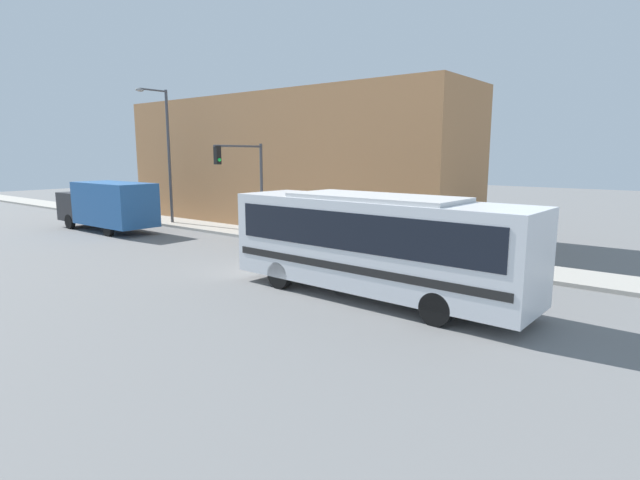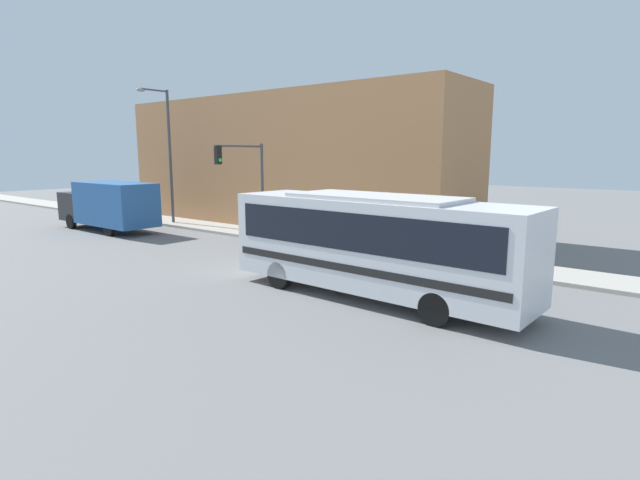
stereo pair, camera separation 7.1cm
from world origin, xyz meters
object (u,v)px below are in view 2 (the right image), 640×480
at_px(street_lamp, 166,147).
at_px(pedestrian_mid_block, 385,231).
at_px(pedestrian_near_corner, 294,221).
at_px(traffic_light_pole, 246,173).
at_px(city_bus, 374,240).
at_px(delivery_truck, 108,204).
at_px(fire_hydrant, 331,238).
at_px(parking_meter, 288,222).

bearing_deg(street_lamp, pedestrian_mid_block, -86.93).
bearing_deg(pedestrian_mid_block, street_lamp, 93.07).
bearing_deg(pedestrian_near_corner, traffic_light_pole, 138.35).
distance_m(city_bus, street_lamp, 20.60).
height_order(delivery_truck, pedestrian_mid_block, delivery_truck).
distance_m(street_lamp, pedestrian_near_corner, 10.88).
distance_m(fire_hydrant, parking_meter, 2.87).
height_order(street_lamp, pedestrian_near_corner, street_lamp).
distance_m(parking_meter, pedestrian_mid_block, 5.42).
height_order(street_lamp, pedestrian_mid_block, street_lamp).
xyz_separation_m(street_lamp, pedestrian_mid_block, (0.85, -15.80, -4.02)).
distance_m(city_bus, delivery_truck, 20.24).
bearing_deg(city_bus, pedestrian_mid_block, 30.22).
bearing_deg(pedestrian_mid_block, fire_hydrant, 108.72).
distance_m(delivery_truck, traffic_light_pole, 9.69).
bearing_deg(street_lamp, traffic_light_pole, -96.92).
relative_size(street_lamp, pedestrian_mid_block, 5.07).
distance_m(delivery_truck, street_lamp, 5.14).
bearing_deg(city_bus, traffic_light_pole, 67.75).
xyz_separation_m(city_bus, parking_meter, (5.90, 9.04, -0.84)).
bearing_deg(pedestrian_mid_block, traffic_light_pole, 104.23).
relative_size(fire_hydrant, pedestrian_near_corner, 0.43).
relative_size(traffic_light_pole, parking_meter, 3.72).
bearing_deg(traffic_light_pole, fire_hydrant, -78.20).
xyz_separation_m(city_bus, pedestrian_near_corner, (6.76, 9.39, -0.87)).
height_order(fire_hydrant, pedestrian_near_corner, pedestrian_near_corner).
height_order(parking_meter, street_lamp, street_lamp).
bearing_deg(delivery_truck, city_bus, -95.99).
bearing_deg(traffic_light_pole, delivery_truck, 107.01).
relative_size(pedestrian_near_corner, pedestrian_mid_block, 1.04).
distance_m(city_bus, fire_hydrant, 8.68).
distance_m(city_bus, pedestrian_mid_block, 7.75).
distance_m(city_bus, parking_meter, 10.83).
height_order(pedestrian_near_corner, pedestrian_mid_block, pedestrian_near_corner).
xyz_separation_m(city_bus, pedestrian_mid_block, (6.76, 3.69, -0.90)).
xyz_separation_m(delivery_truck, fire_hydrant, (3.79, -13.91, -1.08)).
xyz_separation_m(city_bus, street_lamp, (5.91, 19.48, 3.12)).
height_order(delivery_truck, street_lamp, street_lamp).
xyz_separation_m(delivery_truck, pedestrian_near_corner, (4.65, -10.74, -0.57)).
xyz_separation_m(parking_meter, pedestrian_near_corner, (0.86, 0.35, -0.03)).
bearing_deg(parking_meter, traffic_light_pole, 116.62).
bearing_deg(fire_hydrant, city_bus, -133.47).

